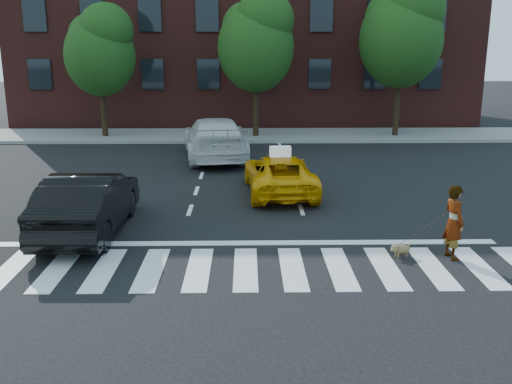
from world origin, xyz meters
The scene contains 14 objects.
ground centered at (0.00, 0.00, 0.00)m, with size 120.00×120.00×0.00m, color black.
crosswalk centered at (0.00, 0.00, 0.01)m, with size 13.00×2.40×0.01m, color silver.
stop_line centered at (0.00, 1.60, 0.01)m, with size 12.00×0.30×0.01m, color silver.
sidewalk_far centered at (0.00, 17.50, 0.07)m, with size 30.00×4.00×0.15m, color slate.
building centered at (0.00, 25.00, 6.00)m, with size 26.00×10.00×12.00m, color #4E1F1B.
tree_left centered at (-6.97, 17.00, 4.44)m, with size 3.39×3.38×6.50m.
tree_mid centered at (0.53, 17.00, 4.85)m, with size 3.69×3.69×7.10m.
tree_right centered at (7.53, 17.00, 5.26)m, with size 4.00×4.00×7.70m.
taxi centered at (1.08, 6.30, 0.61)m, with size 2.03×4.40×1.22m, color orange.
black_sedan centered at (-3.95, 2.50, 0.78)m, with size 1.65×4.74×1.56m, color black.
white_suv centered at (-1.26, 11.92, 0.85)m, with size 2.37×5.84×1.69m, color silver.
woman centered at (4.59, 0.57, 0.83)m, with size 0.61×0.40×1.67m, color #999999.
dog centered at (3.46, 0.66, 0.18)m, with size 0.52×0.34×0.31m.
taxi_sign centered at (1.08, 6.10, 1.38)m, with size 0.65×0.28×0.32m, color white.
Camera 1 is at (0.03, -11.29, 4.67)m, focal length 40.00 mm.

